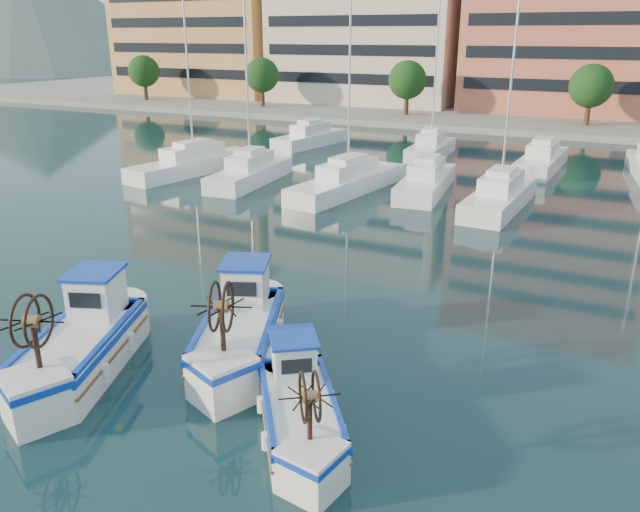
% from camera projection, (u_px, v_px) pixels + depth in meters
% --- Properties ---
extents(ground, '(300.00, 300.00, 0.00)m').
position_uv_depth(ground, '(228.00, 393.00, 16.16)').
color(ground, '#183B3F').
rests_on(ground, ground).
extents(hill_west, '(180.00, 180.00, 60.00)m').
position_uv_depth(hill_west, '(32.00, 68.00, 168.04)').
color(hill_west, slate).
rests_on(hill_west, ground).
extents(yacht_marina, '(38.91, 22.76, 11.50)m').
position_uv_depth(yacht_marina, '(434.00, 169.00, 40.41)').
color(yacht_marina, white).
rests_on(yacht_marina, ground).
extents(fishing_boat_a, '(3.67, 5.20, 3.14)m').
position_uv_depth(fishing_boat_a, '(82.00, 341.00, 17.02)').
color(fishing_boat_a, white).
rests_on(fishing_boat_a, ground).
extents(fishing_boat_b, '(3.72, 5.15, 3.10)m').
position_uv_depth(fishing_boat_b, '(240.00, 327.00, 17.83)').
color(fishing_boat_b, white).
rests_on(fishing_boat_b, ground).
extents(fishing_boat_c, '(3.61, 4.10, 2.53)m').
position_uv_depth(fishing_boat_c, '(299.00, 405.00, 14.37)').
color(fishing_boat_c, white).
rests_on(fishing_boat_c, ground).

